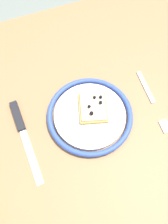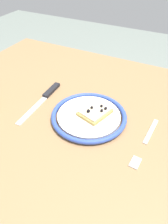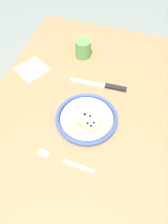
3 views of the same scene
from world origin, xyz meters
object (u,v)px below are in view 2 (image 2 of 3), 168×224
fork (145,142)px  plate (89,116)px  dining_table (82,131)px  pizza_slice_near (95,111)px  knife (47,95)px

fork → plate: bearing=-6.2°
dining_table → plate: size_ratio=4.82×
plate → pizza_slice_near: 0.03m
knife → fork: (-0.37, 0.06, -0.00)m
plate → pizza_slice_near: bearing=-130.5°
dining_table → plate: (-0.03, 0.01, 0.10)m
fork → knife: bearing=-8.7°
dining_table → fork: bearing=171.2°
dining_table → knife: knife is taller
plate → dining_table: bearing=-22.4°
dining_table → pizza_slice_near: size_ratio=10.31×
dining_table → pizza_slice_near: (-0.05, -0.00, 0.11)m
dining_table → fork: fork is taller
fork → dining_table: bearing=-8.8°
knife → fork: bearing=171.3°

